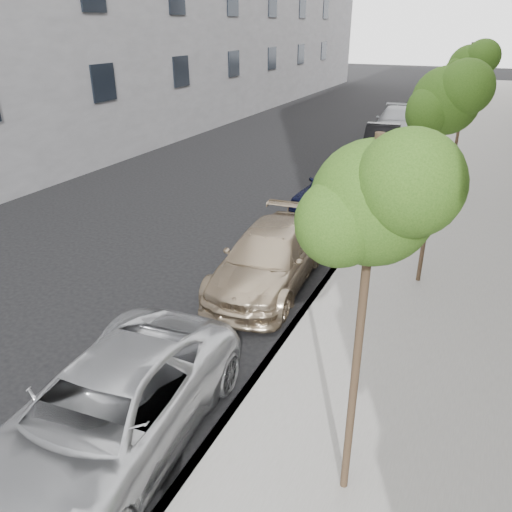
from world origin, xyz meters
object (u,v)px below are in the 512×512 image
Objects in this scene: tree_near at (376,204)px; tree_mid at (447,101)px; sedan_black at (382,141)px; sedan_rear at (396,122)px; suv at (269,258)px; sedan_blue at (341,186)px; minivan at (107,414)px; tree_far at (470,67)px.

tree_mid is (0.00, 6.50, 0.19)m from tree_near.
tree_near reaches higher than sedan_black.
tree_mid is 18.71m from sedan_rear.
suv is (-3.33, 5.07, -3.42)m from tree_near.
tree_near is at bearing -64.28° from sedan_blue.
tree_near is 1.01× the size of suv.
minivan is at bearing -167.51° from tree_near.
tree_near is at bearing -85.12° from sedan_rear.
tree_near is 1.08× the size of sedan_black.
sedan_rear is (-0.36, 5.41, 0.02)m from sedan_black.
tree_near is at bearing -90.00° from tree_far.
minivan is 5.81m from suv.
sedan_black is at bearing 106.13° from tree_mid.
tree_mid is 0.99× the size of minivan.
tree_mid is 1.13× the size of sedan_black.
tree_near is at bearing -87.10° from sedan_black.
sedan_black is at bearing 86.97° from suv.
sedan_rear is at bearing 101.88° from sedan_blue.
sedan_blue reaches higher than minivan.
sedan_blue is (-3.33, 11.13, -3.34)m from tree_near.
tree_far is at bearing 72.03° from minivan.
tree_near reaches higher than minivan.
sedan_black is at bearing -90.61° from sedan_rear.
sedan_rear is at bearing 109.18° from tree_far.
tree_far is at bearing -66.87° from sedan_black.
sedan_black is (-3.62, 19.02, -3.38)m from tree_near.
sedan_blue is (-3.33, -1.87, -3.75)m from tree_far.
sedan_blue is at bearing 85.75° from suv.
tree_near reaches higher than sedan_blue.
tree_mid is 6.50m from tree_far.
sedan_blue is at bearing -91.56° from sedan_rear.
tree_near reaches higher than suv.
sedan_rear is (-0.65, 25.17, 0.05)m from minivan.
tree_far reaches higher than sedan_blue.
minivan is at bearing -80.92° from sedan_blue.
sedan_blue reaches higher than suv.
sedan_rear reaches higher than suv.
tree_far is 7.99m from sedan_black.
suv is at bearing 85.65° from minivan.
minivan is 19.76m from sedan_black.
tree_mid is at bearing -81.75° from sedan_black.
sedan_blue is (-3.33, 4.63, -3.53)m from tree_mid.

